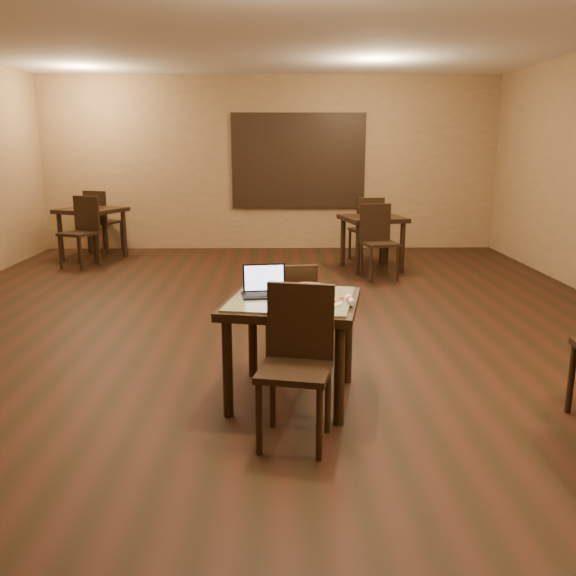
{
  "coord_description": "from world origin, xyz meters",
  "views": [
    {
      "loc": [
        0.11,
        -5.94,
        1.83
      ],
      "look_at": [
        0.19,
        -1.79,
        0.85
      ],
      "focal_mm": 38.0,
      "sensor_mm": 36.0,
      "label": 1
    }
  ],
  "objects_px": {
    "pizza_pan": "(307,289)",
    "tiled_table": "(292,312)",
    "chair_main_near": "(297,354)",
    "other_table_b": "(92,217)",
    "laptop": "(264,287)",
    "other_table_a_chair_near": "(378,237)",
    "other_table_a_chair_far": "(368,226)",
    "other_table_b_chair_near": "(82,227)",
    "chair_main_far": "(291,310)",
    "other_table_b_chair_far": "(100,218)",
    "other_table_a": "(372,226)"
  },
  "relations": [
    {
      "from": "pizza_pan",
      "to": "tiled_table",
      "type": "bearing_deg",
      "value": -116.57
    },
    {
      "from": "tiled_table",
      "to": "chair_main_near",
      "type": "relative_size",
      "value": 1.09
    },
    {
      "from": "pizza_pan",
      "to": "other_table_b",
      "type": "distance_m",
      "value": 6.37
    },
    {
      "from": "pizza_pan",
      "to": "other_table_b",
      "type": "height_order",
      "value": "other_table_b"
    },
    {
      "from": "laptop",
      "to": "pizza_pan",
      "type": "relative_size",
      "value": 0.98
    },
    {
      "from": "chair_main_near",
      "to": "other_table_a_chair_near",
      "type": "distance_m",
      "value": 4.93
    },
    {
      "from": "pizza_pan",
      "to": "other_table_a_chair_far",
      "type": "distance_m",
      "value": 5.26
    },
    {
      "from": "laptop",
      "to": "other_table_a_chair_far",
      "type": "distance_m",
      "value": 5.48
    },
    {
      "from": "other_table_a_chair_near",
      "to": "other_table_b",
      "type": "bearing_deg",
      "value": 148.18
    },
    {
      "from": "chair_main_near",
      "to": "other_table_b_chair_near",
      "type": "xyz_separation_m",
      "value": [
        -3.09,
        5.72,
        0.05
      ]
    },
    {
      "from": "chair_main_far",
      "to": "pizza_pan",
      "type": "height_order",
      "value": "chair_main_far"
    },
    {
      "from": "other_table_b_chair_near",
      "to": "other_table_b_chair_far",
      "type": "distance_m",
      "value": 1.26
    },
    {
      "from": "tiled_table",
      "to": "laptop",
      "type": "relative_size",
      "value": 3.18
    },
    {
      "from": "other_table_b",
      "to": "other_table_b_chair_far",
      "type": "xyz_separation_m",
      "value": [
        -0.04,
        0.63,
        -0.08
      ]
    },
    {
      "from": "chair_main_near",
      "to": "laptop",
      "type": "height_order",
      "value": "chair_main_near"
    },
    {
      "from": "other_table_a",
      "to": "other_table_a_chair_near",
      "type": "relative_size",
      "value": 0.98
    },
    {
      "from": "other_table_b",
      "to": "other_table_b_chair_far",
      "type": "relative_size",
      "value": 1.09
    },
    {
      "from": "chair_main_near",
      "to": "laptop",
      "type": "xyz_separation_m",
      "value": [
        -0.22,
        0.72,
        0.26
      ]
    },
    {
      "from": "laptop",
      "to": "other_table_a_chair_near",
      "type": "xyz_separation_m",
      "value": [
        1.5,
        4.05,
        -0.24
      ]
    },
    {
      "from": "chair_main_near",
      "to": "other_table_b",
      "type": "height_order",
      "value": "chair_main_near"
    },
    {
      "from": "tiled_table",
      "to": "laptop",
      "type": "distance_m",
      "value": 0.27
    },
    {
      "from": "laptop",
      "to": "other_table_b",
      "type": "bearing_deg",
      "value": 109.66
    },
    {
      "from": "chair_main_far",
      "to": "other_table_b_chair_near",
      "type": "bearing_deg",
      "value": -63.93
    },
    {
      "from": "chair_main_near",
      "to": "laptop",
      "type": "relative_size",
      "value": 2.91
    },
    {
      "from": "other_table_a_chair_near",
      "to": "other_table_b",
      "type": "relative_size",
      "value": 0.88
    },
    {
      "from": "laptop",
      "to": "other_table_a",
      "type": "distance_m",
      "value": 4.89
    },
    {
      "from": "chair_main_far",
      "to": "other_table_b_chair_far",
      "type": "relative_size",
      "value": 0.84
    },
    {
      "from": "tiled_table",
      "to": "chair_main_far",
      "type": "xyz_separation_m",
      "value": [
        0.01,
        0.62,
        -0.16
      ]
    },
    {
      "from": "chair_main_far",
      "to": "other_table_b_chair_far",
      "type": "height_order",
      "value": "other_table_b_chair_far"
    },
    {
      "from": "chair_main_near",
      "to": "other_table_a_chair_near",
      "type": "relative_size",
      "value": 0.96
    },
    {
      "from": "other_table_a",
      "to": "other_table_b_chair_far",
      "type": "distance_m",
      "value": 4.74
    },
    {
      "from": "laptop",
      "to": "other_table_b",
      "type": "xyz_separation_m",
      "value": [
        -2.91,
        5.63,
        -0.13
      ]
    },
    {
      "from": "other_table_a_chair_near",
      "to": "other_table_a_chair_far",
      "type": "distance_m",
      "value": 1.2
    },
    {
      "from": "tiled_table",
      "to": "other_table_b",
      "type": "xyz_separation_m",
      "value": [
        -3.11,
        5.73,
        0.03
      ]
    },
    {
      "from": "other_table_a_chair_near",
      "to": "tiled_table",
      "type": "bearing_deg",
      "value": -119.4
    },
    {
      "from": "tiled_table",
      "to": "other_table_a_chair_near",
      "type": "height_order",
      "value": "other_table_a_chair_near"
    },
    {
      "from": "laptop",
      "to": "other_table_a_chair_far",
      "type": "relative_size",
      "value": 0.33
    },
    {
      "from": "other_table_b",
      "to": "other_table_b_chair_near",
      "type": "xyz_separation_m",
      "value": [
        0.04,
        -0.63,
        -0.08
      ]
    },
    {
      "from": "laptop",
      "to": "pizza_pan",
      "type": "xyz_separation_m",
      "value": [
        0.32,
        0.14,
        -0.05
      ]
    },
    {
      "from": "other_table_a_chair_far",
      "to": "other_table_b",
      "type": "height_order",
      "value": "other_table_a_chair_far"
    },
    {
      "from": "pizza_pan",
      "to": "other_table_a_chair_near",
      "type": "distance_m",
      "value": 4.09
    },
    {
      "from": "laptop",
      "to": "other_table_b_chair_near",
      "type": "bearing_deg",
      "value": 112.19
    },
    {
      "from": "chair_main_far",
      "to": "other_table_a",
      "type": "bearing_deg",
      "value": -115.98
    },
    {
      "from": "laptop",
      "to": "pizza_pan",
      "type": "bearing_deg",
      "value": 15.97
    },
    {
      "from": "chair_main_far",
      "to": "other_table_a",
      "type": "relative_size",
      "value": 0.89
    },
    {
      "from": "chair_main_near",
      "to": "other_table_b",
      "type": "distance_m",
      "value": 7.08
    },
    {
      "from": "other_table_b_chair_far",
      "to": "other_table_a",
      "type": "bearing_deg",
      "value": -175.23
    },
    {
      "from": "laptop",
      "to": "other_table_b_chair_near",
      "type": "height_order",
      "value": "other_table_b_chair_near"
    },
    {
      "from": "chair_main_far",
      "to": "other_table_a_chair_far",
      "type": "xyz_separation_m",
      "value": [
        1.32,
        4.73,
        0.08
      ]
    },
    {
      "from": "chair_main_near",
      "to": "other_table_a",
      "type": "relative_size",
      "value": 0.98
    }
  ]
}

